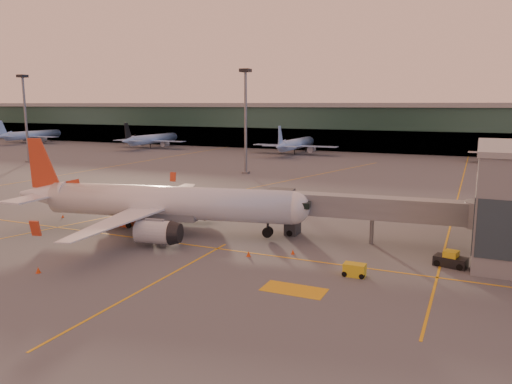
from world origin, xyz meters
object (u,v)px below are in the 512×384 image
at_px(catering_truck, 122,210).
at_px(pushback_tug, 451,260).
at_px(gpu_cart, 354,270).
at_px(main_airplane, 159,203).

distance_m(catering_truck, pushback_tug, 44.12).
xyz_separation_m(catering_truck, gpu_cart, (35.39, -7.83, -1.62)).
distance_m(main_airplane, gpu_cart, 28.89).
bearing_deg(main_airplane, pushback_tug, -10.08).
bearing_deg(gpu_cart, main_airplane, 167.78).
xyz_separation_m(main_airplane, gpu_cart, (27.99, -6.30, -3.43)).
xyz_separation_m(gpu_cart, pushback_tug, (8.70, 7.27, 0.06)).
relative_size(gpu_cart, pushback_tug, 0.63).
height_order(main_airplane, catering_truck, main_airplane).
relative_size(main_airplane, catering_truck, 8.00).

